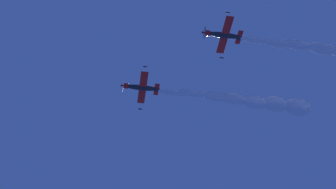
% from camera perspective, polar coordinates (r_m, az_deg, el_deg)
% --- Properties ---
extents(airplane_lead, '(7.86, 8.31, 3.33)m').
position_cam_1_polar(airplane_lead, '(87.20, -3.65, 0.91)').
color(airplane_lead, '#232328').
extents(airplane_left_wingman, '(7.87, 8.29, 3.39)m').
position_cam_1_polar(airplane_left_wingman, '(83.42, 7.13, 7.75)').
color(airplane_left_wingman, '#232328').
extents(smoke_trail_lead, '(31.58, 10.48, 3.71)m').
position_cam_1_polar(smoke_trail_lead, '(91.02, 12.09, -1.03)').
color(smoke_trail_lead, white).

